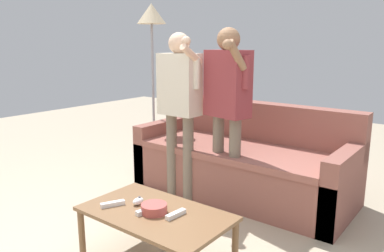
{
  "coord_description": "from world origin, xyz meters",
  "views": [
    {
      "loc": [
        1.65,
        -1.62,
        1.47
      ],
      "look_at": [
        -0.04,
        0.57,
        0.87
      ],
      "focal_mm": 35.25,
      "sensor_mm": 36.0,
      "label": 1
    }
  ],
  "objects_px": {
    "coffee_table": "(156,218)",
    "player_left": "(179,97)",
    "game_remote_nunchuk": "(138,201)",
    "floor_lamp": "(152,28)",
    "snack_bowl": "(154,208)",
    "player_center": "(227,97)",
    "game_remote_wand_near": "(176,214)",
    "game_remote_wand_spare": "(113,204)",
    "couch": "(243,163)",
    "game_remote_wand_far": "(147,211)"
  },
  "relations": [
    {
      "from": "coffee_table",
      "to": "game_remote_wand_spare",
      "type": "xyz_separation_m",
      "value": [
        -0.29,
        -0.11,
        0.06
      ]
    },
    {
      "from": "snack_bowl",
      "to": "game_remote_wand_far",
      "type": "distance_m",
      "value": 0.05
    },
    {
      "from": "couch",
      "to": "coffee_table",
      "type": "bearing_deg",
      "value": -82.19
    },
    {
      "from": "snack_bowl",
      "to": "game_remote_nunchuk",
      "type": "relative_size",
      "value": 1.93
    },
    {
      "from": "game_remote_nunchuk",
      "to": "game_remote_wand_spare",
      "type": "xyz_separation_m",
      "value": [
        -0.12,
        -0.12,
        -0.01
      ]
    },
    {
      "from": "coffee_table",
      "to": "floor_lamp",
      "type": "height_order",
      "value": "floor_lamp"
    },
    {
      "from": "game_remote_nunchuk",
      "to": "game_remote_wand_spare",
      "type": "relative_size",
      "value": 0.54
    },
    {
      "from": "coffee_table",
      "to": "game_remote_nunchuk",
      "type": "xyz_separation_m",
      "value": [
        -0.17,
        0.01,
        0.07
      ]
    },
    {
      "from": "game_remote_wand_far",
      "to": "snack_bowl",
      "type": "bearing_deg",
      "value": 37.68
    },
    {
      "from": "snack_bowl",
      "to": "game_remote_wand_near",
      "type": "xyz_separation_m",
      "value": [
        0.15,
        0.04,
        -0.01
      ]
    },
    {
      "from": "player_left",
      "to": "coffee_table",
      "type": "bearing_deg",
      "value": -58.16
    },
    {
      "from": "coffee_table",
      "to": "game_remote_wand_far",
      "type": "xyz_separation_m",
      "value": [
        -0.03,
        -0.05,
        0.06
      ]
    },
    {
      "from": "snack_bowl",
      "to": "player_center",
      "type": "distance_m",
      "value": 1.29
    },
    {
      "from": "floor_lamp",
      "to": "player_left",
      "type": "height_order",
      "value": "floor_lamp"
    },
    {
      "from": "couch",
      "to": "player_center",
      "type": "distance_m",
      "value": 0.8
    },
    {
      "from": "snack_bowl",
      "to": "game_remote_wand_spare",
      "type": "xyz_separation_m",
      "value": [
        -0.29,
        -0.1,
        -0.01
      ]
    },
    {
      "from": "floor_lamp",
      "to": "game_remote_wand_near",
      "type": "distance_m",
      "value": 2.5
    },
    {
      "from": "game_remote_nunchuk",
      "to": "floor_lamp",
      "type": "bearing_deg",
      "value": 130.26
    },
    {
      "from": "game_remote_nunchuk",
      "to": "floor_lamp",
      "type": "relative_size",
      "value": 0.05
    },
    {
      "from": "floor_lamp",
      "to": "game_remote_wand_near",
      "type": "height_order",
      "value": "floor_lamp"
    },
    {
      "from": "player_left",
      "to": "snack_bowl",
      "type": "bearing_deg",
      "value": -58.39
    },
    {
      "from": "snack_bowl",
      "to": "game_remote_wand_near",
      "type": "distance_m",
      "value": 0.15
    },
    {
      "from": "snack_bowl",
      "to": "player_left",
      "type": "bearing_deg",
      "value": 121.61
    },
    {
      "from": "coffee_table",
      "to": "player_center",
      "type": "height_order",
      "value": "player_center"
    },
    {
      "from": "game_remote_wand_far",
      "to": "game_remote_wand_spare",
      "type": "height_order",
      "value": "same"
    },
    {
      "from": "coffee_table",
      "to": "player_left",
      "type": "distance_m",
      "value": 1.35
    },
    {
      "from": "couch",
      "to": "game_remote_wand_far",
      "type": "height_order",
      "value": "couch"
    },
    {
      "from": "game_remote_wand_spare",
      "to": "player_left",
      "type": "bearing_deg",
      "value": 106.71
    },
    {
      "from": "player_center",
      "to": "couch",
      "type": "bearing_deg",
      "value": 94.71
    },
    {
      "from": "player_left",
      "to": "floor_lamp",
      "type": "bearing_deg",
      "value": 148.4
    },
    {
      "from": "game_remote_nunchuk",
      "to": "game_remote_wand_far",
      "type": "distance_m",
      "value": 0.15
    },
    {
      "from": "snack_bowl",
      "to": "game_remote_wand_near",
      "type": "relative_size",
      "value": 1.07
    },
    {
      "from": "game_remote_wand_far",
      "to": "coffee_table",
      "type": "bearing_deg",
      "value": 54.33
    },
    {
      "from": "snack_bowl",
      "to": "game_remote_wand_near",
      "type": "bearing_deg",
      "value": 16.92
    },
    {
      "from": "floor_lamp",
      "to": "game_remote_wand_far",
      "type": "distance_m",
      "value": 2.43
    },
    {
      "from": "player_left",
      "to": "game_remote_wand_near",
      "type": "xyz_separation_m",
      "value": [
        0.78,
        -0.98,
        -0.58
      ]
    },
    {
      "from": "couch",
      "to": "game_remote_wand_near",
      "type": "relative_size",
      "value": 13.39
    },
    {
      "from": "snack_bowl",
      "to": "game_remote_nunchuk",
      "type": "xyz_separation_m",
      "value": [
        -0.18,
        0.03,
        -0.01
      ]
    },
    {
      "from": "coffee_table",
      "to": "game_remote_wand_spare",
      "type": "height_order",
      "value": "game_remote_wand_spare"
    },
    {
      "from": "floor_lamp",
      "to": "game_remote_nunchuk",
      "type": "bearing_deg",
      "value": -49.74
    },
    {
      "from": "game_remote_wand_near",
      "to": "floor_lamp",
      "type": "bearing_deg",
      "value": 137.04
    },
    {
      "from": "coffee_table",
      "to": "game_remote_wand_far",
      "type": "relative_size",
      "value": 5.97
    },
    {
      "from": "game_remote_nunchuk",
      "to": "player_center",
      "type": "height_order",
      "value": "player_center"
    },
    {
      "from": "snack_bowl",
      "to": "player_center",
      "type": "relative_size",
      "value": 0.11
    },
    {
      "from": "couch",
      "to": "game_remote_wand_far",
      "type": "distance_m",
      "value": 1.55
    },
    {
      "from": "game_remote_nunchuk",
      "to": "game_remote_wand_near",
      "type": "bearing_deg",
      "value": 2.84
    },
    {
      "from": "player_center",
      "to": "game_remote_wand_spare",
      "type": "bearing_deg",
      "value": -95.34
    },
    {
      "from": "couch",
      "to": "player_center",
      "type": "xyz_separation_m",
      "value": [
        0.03,
        -0.37,
        0.7
      ]
    },
    {
      "from": "game_remote_nunchuk",
      "to": "game_remote_wand_far",
      "type": "relative_size",
      "value": 0.53
    },
    {
      "from": "game_remote_wand_near",
      "to": "player_center",
      "type": "bearing_deg",
      "value": 106.6
    }
  ]
}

